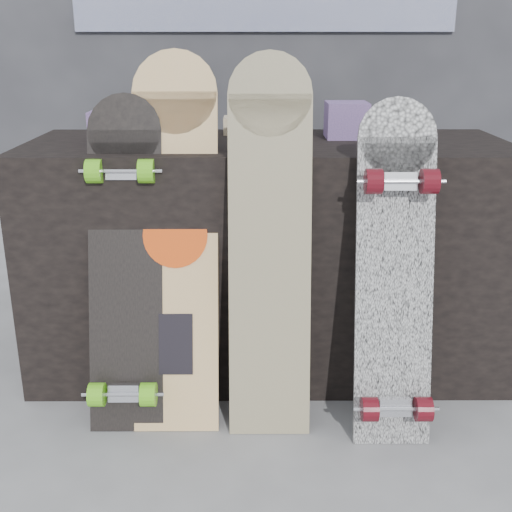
{
  "coord_description": "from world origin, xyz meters",
  "views": [
    {
      "loc": [
        -0.05,
        -1.63,
        1.13
      ],
      "look_at": [
        -0.04,
        0.2,
        0.5
      ],
      "focal_mm": 45.0,
      "sensor_mm": 36.0,
      "label": 1
    }
  ],
  "objects_px": {
    "longboard_celtic": "(270,237)",
    "longboard_cascadia": "(396,271)",
    "longboard_geisha": "(176,230)",
    "vendor_table": "(268,256)",
    "skateboard_dark": "(125,259)"
  },
  "relations": [
    {
      "from": "longboard_geisha",
      "to": "longboard_celtic",
      "type": "xyz_separation_m",
      "value": [
        0.28,
        -0.08,
        0.0
      ]
    },
    {
      "from": "longboard_geisha",
      "to": "longboard_cascadia",
      "type": "relative_size",
      "value": 1.13
    },
    {
      "from": "longboard_celtic",
      "to": "longboard_cascadia",
      "type": "height_order",
      "value": "longboard_celtic"
    },
    {
      "from": "skateboard_dark",
      "to": "longboard_cascadia",
      "type": "bearing_deg",
      "value": -7.42
    },
    {
      "from": "vendor_table",
      "to": "longboard_celtic",
      "type": "height_order",
      "value": "longboard_celtic"
    },
    {
      "from": "vendor_table",
      "to": "longboard_celtic",
      "type": "distance_m",
      "value": 0.41
    },
    {
      "from": "vendor_table",
      "to": "longboard_geisha",
      "type": "height_order",
      "value": "longboard_geisha"
    },
    {
      "from": "longboard_geisha",
      "to": "longboard_cascadia",
      "type": "height_order",
      "value": "longboard_geisha"
    },
    {
      "from": "longboard_cascadia",
      "to": "longboard_geisha",
      "type": "bearing_deg",
      "value": 167.45
    },
    {
      "from": "longboard_cascadia",
      "to": "vendor_table",
      "type": "bearing_deg",
      "value": 129.22
    },
    {
      "from": "longboard_geisha",
      "to": "longboard_cascadia",
      "type": "xyz_separation_m",
      "value": [
        0.64,
        -0.14,
        -0.08
      ]
    },
    {
      "from": "vendor_table",
      "to": "longboard_celtic",
      "type": "relative_size",
      "value": 1.46
    },
    {
      "from": "vendor_table",
      "to": "skateboard_dark",
      "type": "height_order",
      "value": "skateboard_dark"
    },
    {
      "from": "vendor_table",
      "to": "longboard_cascadia",
      "type": "distance_m",
      "value": 0.57
    },
    {
      "from": "longboard_cascadia",
      "to": "longboard_celtic",
      "type": "bearing_deg",
      "value": 169.65
    }
  ]
}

